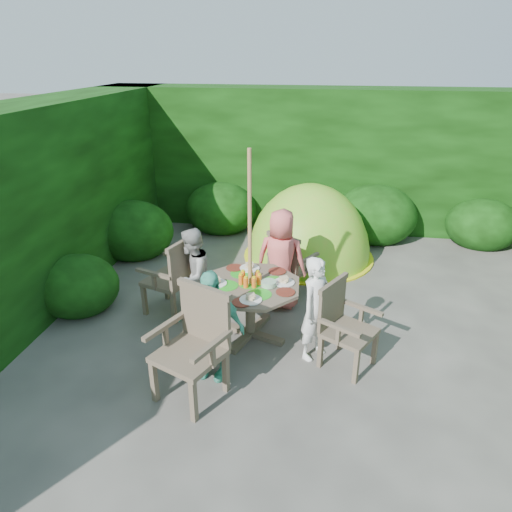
% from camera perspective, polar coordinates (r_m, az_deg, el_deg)
% --- Properties ---
extents(ground, '(60.00, 60.00, 0.00)m').
position_cam_1_polar(ground, '(5.49, 10.30, -10.31)').
color(ground, '#46443E').
rests_on(ground, ground).
extents(hedge_enclosure, '(9.00, 9.00, 2.50)m').
position_cam_1_polar(hedge_enclosure, '(6.15, 11.18, 6.51)').
color(hedge_enclosure, black).
rests_on(hedge_enclosure, ground).
extents(patio_table, '(1.50, 1.50, 0.82)m').
position_cam_1_polar(patio_table, '(5.19, -0.69, -4.53)').
color(patio_table, '#483D2F').
rests_on(patio_table, ground).
extents(parasol_pole, '(0.06, 0.06, 2.20)m').
position_cam_1_polar(parasol_pole, '(4.96, -0.76, 0.76)').
color(parasol_pole, olive).
rests_on(parasol_pole, ground).
extents(garden_chair_right, '(0.68, 0.70, 0.90)m').
position_cam_1_polar(garden_chair_right, '(4.88, 10.85, -8.36)').
color(garden_chair_right, '#483D2F').
rests_on(garden_chair_right, ground).
extents(garden_chair_left, '(0.67, 0.72, 0.98)m').
position_cam_1_polar(garden_chair_left, '(5.77, -10.25, -2.43)').
color(garden_chair_left, '#483D2F').
rests_on(garden_chair_left, ground).
extents(garden_chair_back, '(0.70, 0.68, 0.89)m').
position_cam_1_polar(garden_chair_back, '(6.12, 4.18, -0.96)').
color(garden_chair_back, '#483D2F').
rests_on(garden_chair_back, ground).
extents(garden_chair_front, '(0.80, 0.76, 1.04)m').
position_cam_1_polar(garden_chair_front, '(4.42, -7.65, -10.72)').
color(garden_chair_front, '#483D2F').
rests_on(garden_chair_front, ground).
extents(child_right, '(0.47, 0.51, 1.17)m').
position_cam_1_polar(child_right, '(4.90, 7.53, -6.56)').
color(child_right, white).
rests_on(child_right, ground).
extents(child_left, '(0.54, 0.64, 1.19)m').
position_cam_1_polar(child_left, '(5.57, -7.94, -2.45)').
color(child_left, '#9F9E99').
rests_on(child_left, ground).
extents(child_back, '(0.68, 0.48, 1.32)m').
position_cam_1_polar(child_back, '(5.79, 3.13, -0.46)').
color(child_back, '#E5625E').
rests_on(child_back, ground).
extents(child_front, '(0.73, 0.39, 1.19)m').
position_cam_1_polar(child_front, '(4.60, -5.65, -8.54)').
color(child_front, '#54C5A8').
rests_on(child_front, ground).
extents(dome_tent, '(2.34, 2.34, 2.40)m').
position_cam_1_polar(dome_tent, '(7.52, 6.54, -0.04)').
color(dome_tent, '#71D629').
rests_on(dome_tent, ground).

